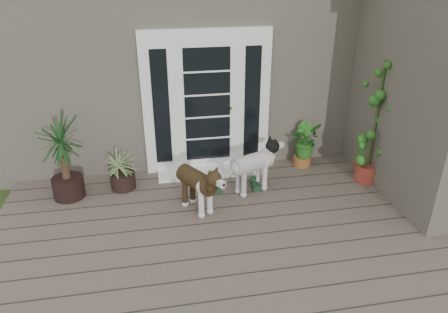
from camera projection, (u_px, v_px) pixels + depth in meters
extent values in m
cube|color=#6B5B4C|center=(254.00, 256.00, 4.78)|extent=(6.20, 4.60, 0.12)
cube|color=#665E54|center=(201.00, 51.00, 7.90)|extent=(7.40, 4.00, 3.10)
cube|color=#665E54|center=(448.00, 90.00, 5.59)|extent=(1.60, 2.40, 3.10)
cube|color=white|center=(207.00, 103.00, 6.21)|extent=(1.90, 0.14, 2.15)
cube|color=white|center=(210.00, 171.00, 6.48)|extent=(1.60, 0.40, 0.05)
imported|color=#2A621C|center=(304.00, 148.00, 6.61)|extent=(0.68, 0.68, 0.61)
imported|color=#1C6322|center=(303.00, 151.00, 6.63)|extent=(0.41, 0.41, 0.51)
imported|color=#175017|center=(366.00, 155.00, 6.48)|extent=(0.44, 0.44, 0.51)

